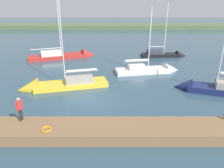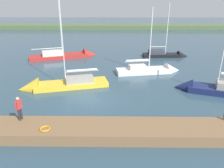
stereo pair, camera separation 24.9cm
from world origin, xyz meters
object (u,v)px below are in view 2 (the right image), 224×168
object	(u,v)px
sailboat_outer_mooring	(56,86)
sailboat_inner_slip	(167,55)
sailboat_near_dock	(208,90)
sailboat_far_right	(69,56)
life_ring_buoy	(45,129)
sailboat_far_left	(153,71)
person_on_dock	(19,107)

from	to	relation	value
sailboat_outer_mooring	sailboat_inner_slip	size ratio (longest dim) A/B	1.22
sailboat_near_dock	sailboat_far_right	xyz separation A→B (m)	(16.44, -13.62, -0.09)
life_ring_buoy	sailboat_far_left	world-z (taller)	sailboat_far_left
sailboat_far_left	sailboat_outer_mooring	xyz separation A→B (m)	(10.71, 5.15, -0.02)
sailboat_outer_mooring	sailboat_near_dock	distance (m)	15.16
sailboat_far_left	sailboat_inner_slip	distance (m)	8.83
person_on_dock	life_ring_buoy	bearing A→B (deg)	166.24
sailboat_near_dock	person_on_dock	xyz separation A→B (m)	(15.57, 6.70, 1.50)
sailboat_far_right	person_on_dock	distance (m)	20.39
life_ring_buoy	sailboat_inner_slip	distance (m)	25.45
sailboat_outer_mooring	person_on_dock	distance (m)	7.79
sailboat_far_right	life_ring_buoy	bearing A→B (deg)	-102.04
sailboat_inner_slip	person_on_dock	bearing A→B (deg)	-127.77
life_ring_buoy	sailboat_near_dock	size ratio (longest dim) A/B	0.08
sailboat_near_dock	sailboat_far_left	bearing A→B (deg)	-34.58
sailboat_far_left	sailboat_outer_mooring	bearing A→B (deg)	-164.07
sailboat_far_left	sailboat_outer_mooring	size ratio (longest dim) A/B	0.79
sailboat_near_dock	person_on_dock	distance (m)	17.02
life_ring_buoy	sailboat_far_left	distance (m)	16.69
sailboat_far_right	person_on_dock	bearing A→B (deg)	-107.23
life_ring_buoy	sailboat_inner_slip	xyz separation A→B (m)	(-12.77, -22.01, -0.59)
sailboat_outer_mooring	sailboat_near_dock	world-z (taller)	sailboat_outer_mooring
sailboat_far_left	sailboat_inner_slip	bearing A→B (deg)	55.93
sailboat_outer_mooring	person_on_dock	world-z (taller)	sailboat_outer_mooring
life_ring_buoy	sailboat_far_left	bearing A→B (deg)	-123.20
life_ring_buoy	sailboat_far_right	size ratio (longest dim) A/B	0.06
life_ring_buoy	sailboat_far_right	xyz separation A→B (m)	(2.88, -21.49, -0.66)
sailboat_near_dock	sailboat_far_right	world-z (taller)	sailboat_far_right
sailboat_outer_mooring	sailboat_near_dock	size ratio (longest dim) A/B	1.37
sailboat_far_right	person_on_dock	xyz separation A→B (m)	(-0.87, 20.31, 1.59)
sailboat_near_dock	sailboat_far_right	distance (m)	21.35
sailboat_outer_mooring	sailboat_far_right	world-z (taller)	sailboat_far_right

